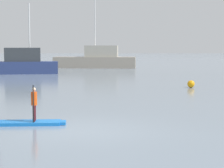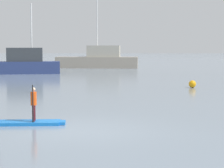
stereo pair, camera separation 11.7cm
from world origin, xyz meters
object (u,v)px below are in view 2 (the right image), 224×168
Objects in this scene: paddler_child_solo at (34,102)px; mooring_buoy_near at (192,84)px; trawler_grey_distant at (23,64)px; fishing_boat_green_midground at (99,59)px; paddleboard_near at (5,123)px.

paddler_child_solo is 2.68× the size of mooring_buoy_near.
paddler_child_solo is at bearing -75.91° from trawler_grey_distant.
mooring_buoy_near is at bearing -43.30° from trawler_grey_distant.
trawler_grey_distant is at bearing 104.09° from paddler_child_solo.
mooring_buoy_near is (6.75, -21.85, -0.69)m from fishing_boat_green_midground.
trawler_grey_distant reaches higher than paddler_child_solo.
paddleboard_near is at bearing -176.53° from paddler_child_solo.
trawler_grey_distant is at bearing -119.96° from fishing_boat_green_midground.
trawler_grey_distant is at bearing 136.70° from mooring_buoy_near.
paddler_child_solo is 33.70m from fishing_boat_green_midground.
paddler_child_solo is 0.13× the size of fishing_boat_green_midground.
mooring_buoy_near is at bearing -72.83° from fishing_boat_green_midground.
paddleboard_near is at bearing -91.24° from fishing_boat_green_midground.
fishing_boat_green_midground is at bearing 90.26° from paddler_child_solo.
fishing_boat_green_midground is (0.73, 33.75, 0.85)m from paddleboard_near.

